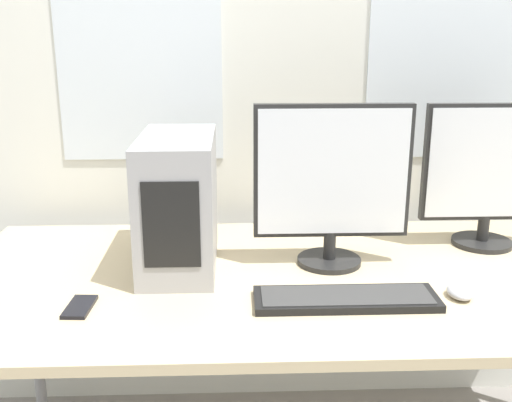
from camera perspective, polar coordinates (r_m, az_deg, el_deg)
wall_back at (r=2.22m, az=3.66°, el=13.25°), size 8.00×0.07×2.70m
desk at (r=1.78m, az=5.25°, el=-8.26°), size 2.08×0.94×0.78m
pc_tower at (r=1.78m, az=-7.38°, el=-0.03°), size 0.21×0.45×0.39m
monitor_main at (r=1.76m, az=7.25°, el=1.86°), size 0.46×0.19×0.48m
monitor_right_near at (r=2.05m, az=21.37°, el=2.57°), size 0.43×0.19×0.46m
keyboard at (r=1.59m, az=8.57°, el=-9.18°), size 0.48×0.14×0.02m
mouse at (r=1.69m, az=18.83°, el=-8.20°), size 0.06×0.09×0.03m
cell_phone at (r=1.61m, az=-16.44°, el=-9.65°), size 0.07×0.13×0.01m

